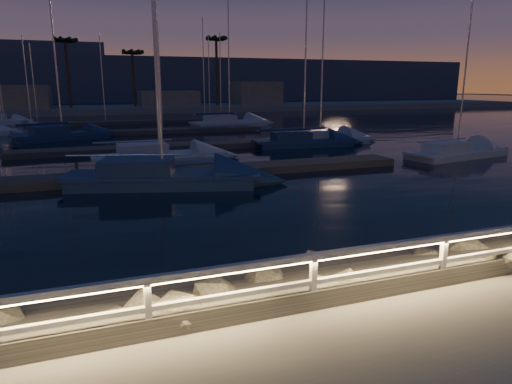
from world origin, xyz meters
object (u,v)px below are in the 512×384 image
at_px(guard_rail, 401,255).
at_px(sailboat_g, 301,141).
at_px(sailboat_c, 157,176).
at_px(sailboat_k, 228,122).
at_px(sailboat_j, 60,135).
at_px(sailboat_f, 156,156).
at_px(sailboat_h, 317,139).
at_px(sailboat_d, 455,152).

height_order(guard_rail, sailboat_g, sailboat_g).
bearing_deg(sailboat_c, sailboat_k, 83.29).
xyz_separation_m(sailboat_c, sailboat_g, (12.36, 10.29, -0.04)).
relative_size(sailboat_c, sailboat_j, 1.12).
bearing_deg(sailboat_g, sailboat_f, -155.56).
relative_size(sailboat_c, sailboat_f, 1.14).
bearing_deg(sailboat_k, guard_rail, -112.21).
height_order(sailboat_h, sailboat_k, sailboat_k).
distance_m(sailboat_d, sailboat_f, 19.08).
relative_size(sailboat_d, sailboat_h, 0.93).
relative_size(guard_rail, sailboat_j, 3.22).
bearing_deg(sailboat_g, sailboat_c, -134.35).
distance_m(sailboat_h, sailboat_k, 17.55).
distance_m(guard_rail, sailboat_c, 14.58).
distance_m(sailboat_j, sailboat_k, 18.60).
height_order(sailboat_c, sailboat_g, sailboat_c).
xyz_separation_m(sailboat_d, sailboat_k, (-7.46, 26.54, 0.06)).
relative_size(guard_rail, sailboat_h, 3.12).
xyz_separation_m(sailboat_c, sailboat_j, (-5.19, 21.11, -0.01)).
bearing_deg(sailboat_g, sailboat_d, -44.28).
distance_m(sailboat_f, sailboat_g, 12.14).
height_order(sailboat_d, sailboat_h, sailboat_h).
xyz_separation_m(sailboat_f, sailboat_k, (11.07, 21.99, 0.02)).
xyz_separation_m(sailboat_c, sailboat_f, (0.85, 6.42, -0.02)).
relative_size(sailboat_f, sailboat_k, 0.87).
distance_m(sailboat_c, sailboat_f, 6.48).
xyz_separation_m(sailboat_c, sailboat_k, (11.92, 28.41, 0.00)).
distance_m(sailboat_h, sailboat_j, 21.83).
distance_m(sailboat_c, sailboat_h, 17.93).
bearing_deg(sailboat_d, sailboat_f, 156.70).
bearing_deg(guard_rail, sailboat_k, 77.87).
bearing_deg(guard_rail, sailboat_f, 95.23).
height_order(sailboat_c, sailboat_d, sailboat_c).
bearing_deg(sailboat_h, sailboat_k, 94.19).
distance_m(sailboat_f, sailboat_k, 24.62).
relative_size(sailboat_h, sailboat_k, 0.92).
bearing_deg(sailboat_d, sailboat_c, 176.03).
distance_m(sailboat_g, sailboat_k, 18.13).
bearing_deg(sailboat_g, sailboat_j, 154.21).
xyz_separation_m(sailboat_d, sailboat_j, (-24.57, 19.24, 0.05)).
bearing_deg(sailboat_c, sailboat_d, 21.58).
bearing_deg(sailboat_k, sailboat_h, -92.79).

